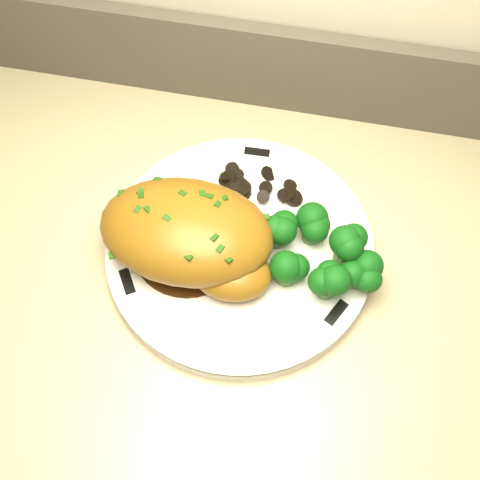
% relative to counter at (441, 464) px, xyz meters
% --- Properties ---
extents(counter, '(2.13, 0.70, 1.04)m').
position_rel_counter_xyz_m(counter, '(0.00, 0.00, 0.00)').
color(counter, brown).
rests_on(counter, ground).
extents(plate, '(0.37, 0.37, 0.02)m').
position_rel_counter_xyz_m(plate, '(-0.36, 0.09, 0.47)').
color(plate, white).
rests_on(plate, counter).
extents(rim_accent_0, '(0.03, 0.01, 0.00)m').
position_rel_counter_xyz_m(rim_accent_0, '(-0.37, 0.22, 0.48)').
color(rim_accent_0, black).
rests_on(rim_accent_0, plate).
extents(rim_accent_1, '(0.03, 0.03, 0.00)m').
position_rel_counter_xyz_m(rim_accent_1, '(-0.47, 0.02, 0.48)').
color(rim_accent_1, black).
rests_on(rim_accent_1, plate).
extents(rim_accent_2, '(0.02, 0.03, 0.00)m').
position_rel_counter_xyz_m(rim_accent_2, '(-0.25, 0.03, 0.48)').
color(rim_accent_2, black).
rests_on(rim_accent_2, plate).
extents(gravy_pool, '(0.12, 0.12, 0.00)m').
position_rel_counter_xyz_m(gravy_pool, '(-0.42, 0.07, 0.48)').
color(gravy_pool, '#351D09').
rests_on(gravy_pool, plate).
extents(chicken_breast, '(0.19, 0.13, 0.07)m').
position_rel_counter_xyz_m(chicken_breast, '(-0.41, 0.07, 0.51)').
color(chicken_breast, '#906119').
rests_on(chicken_breast, plate).
extents(mushroom_pile, '(0.08, 0.06, 0.02)m').
position_rel_counter_xyz_m(mushroom_pile, '(-0.35, 0.16, 0.48)').
color(mushroom_pile, black).
rests_on(mushroom_pile, plate).
extents(broccoli_florets, '(0.12, 0.09, 0.05)m').
position_rel_counter_xyz_m(broccoli_florets, '(-0.28, 0.08, 0.50)').
color(broccoli_florets, '#497933').
rests_on(broccoli_florets, plate).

